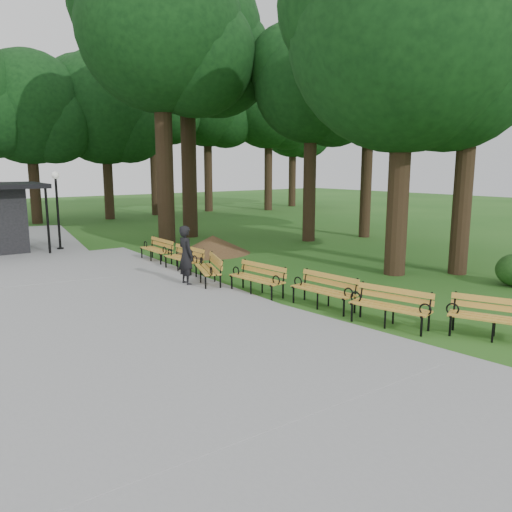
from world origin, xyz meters
TOP-DOWN VIEW (x-y plane):
  - ground at (0.00, 0.00)m, footprint 100.00×100.00m
  - path at (-4.00, 3.00)m, footprint 12.00×38.00m
  - person at (-0.96, 3.19)m, footprint 0.45×0.68m
  - lamp_post at (-2.11, 12.09)m, footprint 0.32×0.32m
  - dirt_mound at (2.60, 7.28)m, footprint 2.72×2.72m
  - bench_0 at (1.70, -4.95)m, footprint 1.34×2.00m
  - bench_1 at (0.68, -3.08)m, footprint 1.08×2.00m
  - bench_2 at (0.56, -1.11)m, footprint 0.82×1.95m
  - bench_3 at (0.04, 1.00)m, footprint 0.83×1.95m
  - bench_4 at (-0.36, 2.95)m, footprint 1.28×2.00m
  - bench_5 at (-0.08, 4.96)m, footprint 0.70×1.92m
  - bench_6 at (0.00, 7.19)m, footprint 0.66×1.91m
  - lawn_tree_0 at (5.31, 0.29)m, footprint 7.35×7.35m
  - lawn_tree_1 at (8.25, 7.55)m, footprint 5.32×5.32m
  - lawn_tree_2 at (2.56, 11.25)m, footprint 7.35×7.35m
  - lawn_tree_3 at (7.08, -0.94)m, footprint 6.09×6.09m
  - lawn_tree_4 at (4.43, 12.27)m, footprint 7.28×7.28m
  - lawn_tree_5 at (11.42, 6.79)m, footprint 5.80×5.80m
  - tree_backdrop at (6.64, 23.07)m, footprint 37.47×9.45m

SIDE VIEW (x-z plane):
  - ground at x=0.00m, z-range 0.00..0.00m
  - path at x=-4.00m, z-range 0.00..0.06m
  - dirt_mound at x=2.60m, z-range 0.00..0.76m
  - bench_0 at x=1.70m, z-range 0.00..0.88m
  - bench_1 at x=0.68m, z-range 0.00..0.88m
  - bench_2 at x=0.56m, z-range 0.00..0.88m
  - bench_3 at x=0.04m, z-range 0.00..0.88m
  - bench_4 at x=-0.36m, z-range 0.00..0.88m
  - bench_5 at x=-0.08m, z-range 0.00..0.88m
  - bench_6 at x=0.00m, z-range 0.00..0.88m
  - person at x=-0.96m, z-range 0.00..1.82m
  - lamp_post at x=-2.11m, z-range 0.72..4.07m
  - lawn_tree_1 at x=8.25m, z-range 2.24..12.16m
  - lawn_tree_5 at x=11.42m, z-range 2.29..12.76m
  - lawn_tree_0 at x=5.31m, z-range 1.94..13.25m
  - lawn_tree_3 at x=7.08m, z-range 2.50..13.68m
  - tree_backdrop at x=6.64m, z-range 0.00..16.39m
  - lawn_tree_2 at x=2.56m, z-range 2.88..16.12m
  - lawn_tree_4 at x=4.43m, z-range 2.98..16.36m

